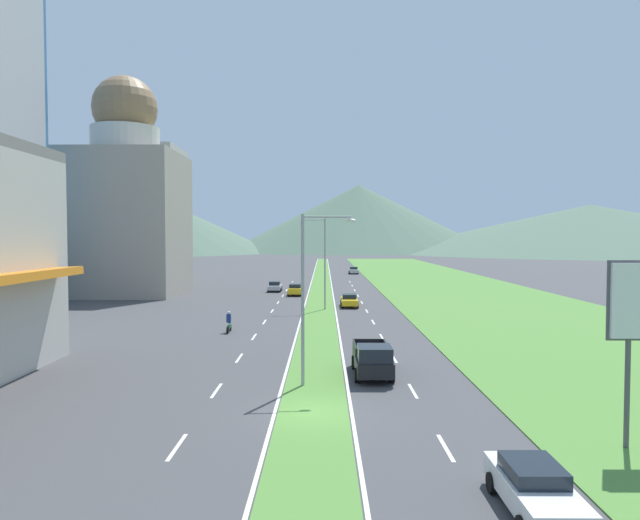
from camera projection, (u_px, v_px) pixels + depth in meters
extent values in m
plane|color=#424244|center=(313.00, 414.00, 25.69)|extent=(600.00, 600.00, 0.00)
cube|color=#518438|center=(321.00, 290.00, 85.64)|extent=(3.20, 240.00, 0.06)
cube|color=#518438|center=(458.00, 290.00, 85.49)|extent=(24.00, 240.00, 0.06)
cube|color=silver|center=(177.00, 447.00, 21.60)|extent=(0.16, 2.80, 0.01)
cube|color=silver|center=(216.00, 391.00, 29.52)|extent=(0.16, 2.80, 0.01)
cube|color=silver|center=(239.00, 358.00, 37.45)|extent=(0.16, 2.80, 0.01)
cube|color=silver|center=(254.00, 337.00, 45.38)|extent=(0.16, 2.80, 0.01)
cube|color=silver|center=(264.00, 322.00, 53.30)|extent=(0.16, 2.80, 0.01)
cube|color=silver|center=(272.00, 311.00, 61.23)|extent=(0.16, 2.80, 0.01)
cube|color=silver|center=(278.00, 302.00, 69.16)|extent=(0.16, 2.80, 0.01)
cube|color=silver|center=(283.00, 296.00, 77.09)|extent=(0.16, 2.80, 0.01)
cube|color=silver|center=(287.00, 290.00, 85.01)|extent=(0.16, 2.80, 0.01)
cube|color=silver|center=(290.00, 286.00, 92.94)|extent=(0.16, 2.80, 0.01)
cube|color=silver|center=(293.00, 282.00, 100.87)|extent=(0.16, 2.80, 0.01)
cube|color=silver|center=(446.00, 448.00, 21.52)|extent=(0.16, 2.80, 0.01)
cube|color=silver|center=(413.00, 391.00, 29.45)|extent=(0.16, 2.80, 0.01)
cube|color=silver|center=(394.00, 358.00, 37.38)|extent=(0.16, 2.80, 0.01)
cube|color=silver|center=(382.00, 337.00, 45.31)|extent=(0.16, 2.80, 0.01)
cube|color=silver|center=(373.00, 322.00, 53.23)|extent=(0.16, 2.80, 0.01)
cube|color=silver|center=(367.00, 311.00, 61.16)|extent=(0.16, 2.80, 0.01)
cube|color=silver|center=(362.00, 303.00, 69.09)|extent=(0.16, 2.80, 0.01)
cube|color=silver|center=(358.00, 296.00, 77.02)|extent=(0.16, 2.80, 0.01)
cube|color=silver|center=(355.00, 290.00, 84.94)|extent=(0.16, 2.80, 0.01)
cube|color=silver|center=(352.00, 286.00, 92.87)|extent=(0.16, 2.80, 0.01)
cube|color=silver|center=(350.00, 282.00, 100.80)|extent=(0.16, 2.80, 0.01)
cube|color=silver|center=(309.00, 290.00, 85.65)|extent=(0.16, 240.00, 0.01)
cube|color=silver|center=(332.00, 290.00, 85.62)|extent=(0.16, 240.00, 0.01)
cube|color=#9E9384|center=(127.00, 224.00, 78.78)|extent=(14.92, 14.92, 19.52)
cylinder|color=beige|center=(125.00, 140.00, 78.31)|extent=(9.20, 9.20, 3.50)
sphere|color=olive|center=(125.00, 108.00, 78.13)|extent=(8.76, 8.76, 8.76)
cube|color=#B7B2A8|center=(145.00, 214.00, 104.24)|extent=(12.96, 12.96, 24.30)
cone|color=#516B56|center=(119.00, 217.00, 288.24)|extent=(159.05, 159.05, 36.24)
cone|color=#516B56|center=(359.00, 218.00, 314.58)|extent=(146.10, 146.10, 36.71)
cone|color=#516B56|center=(590.00, 229.00, 290.14)|extent=(220.04, 220.04, 24.45)
cylinder|color=#99999E|center=(303.00, 301.00, 30.20)|extent=(0.18, 0.18, 9.20)
cylinder|color=#99999E|center=(327.00, 217.00, 30.07)|extent=(2.58, 0.24, 0.10)
ellipsoid|color=silver|center=(351.00, 221.00, 30.14)|extent=(0.56, 0.28, 0.20)
cylinder|color=#99999E|center=(325.00, 264.00, 62.12)|extent=(0.18, 0.18, 9.99)
cylinder|color=#99999E|center=(313.00, 220.00, 61.85)|extent=(2.51, 0.26, 0.10)
ellipsoid|color=silver|center=(302.00, 222.00, 61.78)|extent=(0.56, 0.28, 0.20)
cylinder|color=#4C4C51|center=(627.00, 394.00, 21.34)|extent=(0.20, 0.20, 4.21)
cube|color=#B2B2B7|center=(354.00, 271.00, 122.96)|extent=(1.88, 4.52, 0.66)
cube|color=black|center=(354.00, 268.00, 123.11)|extent=(1.61, 1.99, 0.51)
cylinder|color=black|center=(358.00, 273.00, 121.56)|extent=(0.22, 0.64, 0.64)
cylinder|color=black|center=(350.00, 273.00, 121.58)|extent=(0.22, 0.64, 0.64)
cylinder|color=black|center=(357.00, 272.00, 124.36)|extent=(0.22, 0.64, 0.64)
cylinder|color=black|center=(349.00, 272.00, 124.37)|extent=(0.22, 0.64, 0.64)
cube|color=yellow|center=(295.00, 290.00, 77.66)|extent=(1.82, 4.26, 0.73)
cube|color=black|center=(295.00, 286.00, 77.47)|extent=(1.57, 1.88, 0.51)
cylinder|color=black|center=(290.00, 292.00, 79.00)|extent=(0.22, 0.64, 0.64)
cylinder|color=black|center=(302.00, 292.00, 78.99)|extent=(0.22, 0.64, 0.64)
cylinder|color=black|center=(288.00, 294.00, 76.36)|extent=(0.22, 0.64, 0.64)
cylinder|color=black|center=(301.00, 294.00, 76.35)|extent=(0.22, 0.64, 0.64)
cube|color=#B2B2B7|center=(275.00, 287.00, 83.22)|extent=(1.79, 4.29, 0.61)
cube|color=black|center=(275.00, 283.00, 83.03)|extent=(1.54, 1.89, 0.54)
cylinder|color=black|center=(270.00, 288.00, 84.57)|extent=(0.22, 0.64, 0.64)
cylinder|color=black|center=(281.00, 288.00, 84.56)|extent=(0.22, 0.64, 0.64)
cylinder|color=black|center=(268.00, 290.00, 81.91)|extent=(0.22, 0.64, 0.64)
cylinder|color=black|center=(280.00, 290.00, 81.90)|extent=(0.22, 0.64, 0.64)
cube|color=yellow|center=(349.00, 301.00, 64.88)|extent=(1.82, 4.48, 0.62)
cube|color=black|center=(349.00, 296.00, 65.04)|extent=(1.56, 1.97, 0.50)
cylinder|color=black|center=(358.00, 305.00, 63.50)|extent=(0.22, 0.64, 0.64)
cylinder|color=black|center=(342.00, 305.00, 63.51)|extent=(0.22, 0.64, 0.64)
cylinder|color=black|center=(356.00, 303.00, 66.28)|extent=(0.22, 0.64, 0.64)
cylinder|color=black|center=(341.00, 303.00, 66.29)|extent=(0.22, 0.64, 0.64)
cube|color=silver|center=(535.00, 492.00, 16.33)|extent=(1.73, 4.44, 0.69)
cube|color=black|center=(533.00, 470.00, 16.48)|extent=(1.48, 1.95, 0.44)
cylinder|color=black|center=(545.00, 483.00, 17.71)|extent=(0.22, 0.64, 0.64)
cylinder|color=black|center=(492.00, 483.00, 17.72)|extent=(0.22, 0.64, 0.64)
cube|color=black|center=(372.00, 362.00, 32.77)|extent=(2.00, 5.40, 0.80)
cube|color=black|center=(375.00, 353.00, 31.14)|extent=(1.84, 2.00, 0.80)
cube|color=black|center=(386.00, 347.00, 33.84)|extent=(0.10, 3.20, 0.44)
cube|color=black|center=(355.00, 347.00, 33.85)|extent=(0.10, 3.20, 0.44)
cube|color=black|center=(368.00, 342.00, 35.40)|extent=(1.84, 0.10, 0.44)
cylinder|color=black|center=(392.00, 375.00, 31.17)|extent=(0.26, 0.80, 0.80)
cylinder|color=black|center=(357.00, 375.00, 31.18)|extent=(0.26, 0.80, 0.80)
cylinder|color=black|center=(386.00, 362.00, 34.40)|extent=(0.26, 0.80, 0.80)
cylinder|color=black|center=(354.00, 362.00, 34.42)|extent=(0.26, 0.80, 0.80)
cylinder|color=black|center=(230.00, 327.00, 48.22)|extent=(0.10, 0.60, 0.60)
cylinder|color=black|center=(228.00, 330.00, 46.82)|extent=(0.12, 0.60, 0.60)
cube|color=#0C5128|center=(229.00, 327.00, 47.52)|extent=(0.20, 1.12, 0.25)
ellipsoid|color=#0C5128|center=(229.00, 322.00, 47.70)|extent=(0.24, 0.44, 0.24)
cube|color=navy|center=(229.00, 318.00, 47.39)|extent=(0.36, 0.28, 0.70)
sphere|color=silver|center=(229.00, 313.00, 47.42)|extent=(0.26, 0.26, 0.26)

